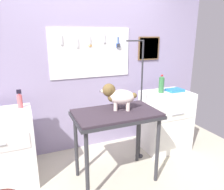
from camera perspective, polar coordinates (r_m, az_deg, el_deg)
name	(u,v)px	position (r m, az deg, el deg)	size (l,w,h in m)	color
rear_wall_panel	(86,74)	(3.20, -6.98, 5.67)	(4.00, 0.11, 2.30)	#988BAF
grooming_table	(116,120)	(2.47, 1.12, -6.58)	(0.97, 0.58, 0.87)	#2D2D33
grooming_arm	(140,106)	(2.95, 7.54, -3.01)	(0.30, 0.11, 1.65)	#2D2D33
dog	(118,96)	(2.47, 1.57, -0.22)	(0.41, 0.31, 0.31)	beige
cabinet_right	(165,120)	(3.40, 13.96, -6.59)	(0.68, 0.54, 0.89)	white
shampoo_bottle	(20,100)	(2.75, -23.29, -1.25)	(0.06, 0.06, 0.22)	#DC5D61
soda_bottle	(161,84)	(3.19, 13.00, 2.75)	(0.08, 0.08, 0.26)	#316F3C
supply_tray	(175,90)	(3.35, 16.34, 1.25)	(0.24, 0.18, 0.04)	#2779CA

